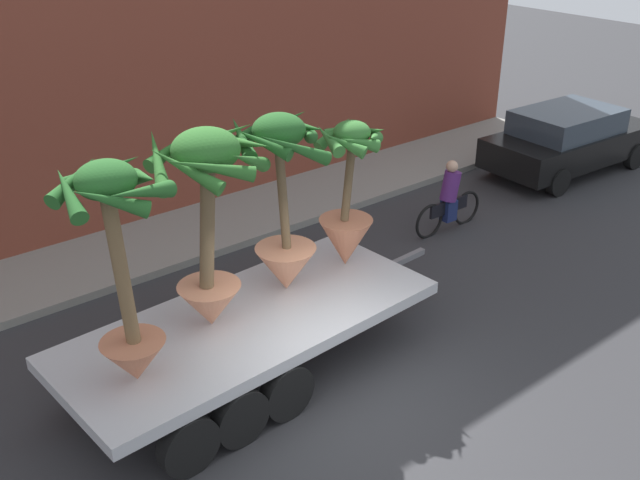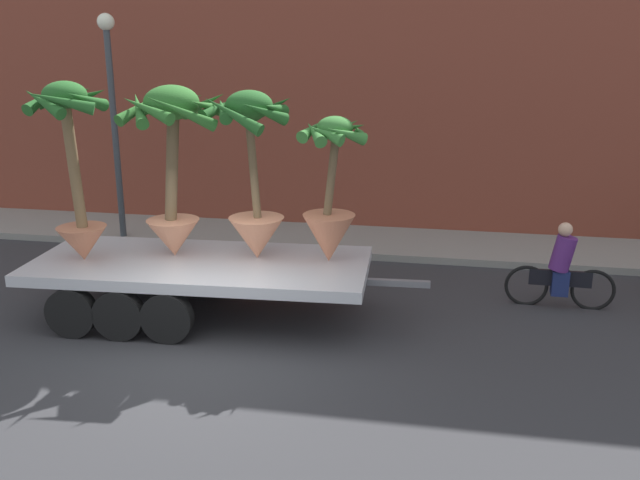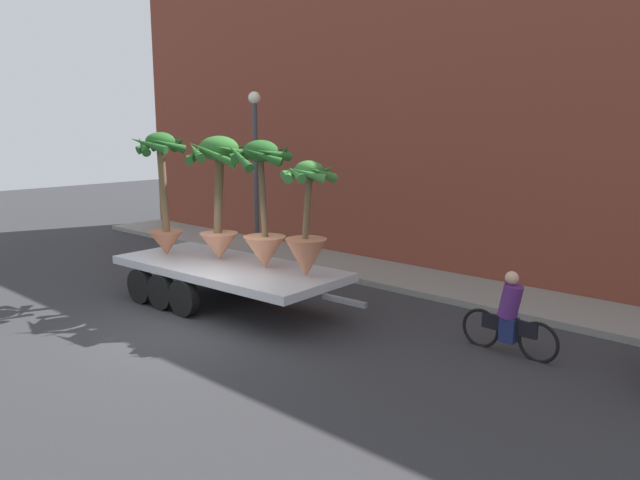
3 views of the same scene
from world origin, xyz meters
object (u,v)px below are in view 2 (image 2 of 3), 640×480
object	(u,v)px
cyclist	(561,270)
potted_palm_front	(253,178)
potted_palm_middle	(74,168)
flatbed_trailer	(186,272)
street_lamp	(112,98)
potted_palm_rear	(331,201)
potted_palm_extra	(172,159)

from	to	relation	value
cyclist	potted_palm_front	bearing A→B (deg)	-166.28
potted_palm_middle	potted_palm_front	distance (m)	2.84
flatbed_trailer	potted_palm_front	distance (m)	1.95
potted_palm_front	street_lamp	world-z (taller)	street_lamp
potted_palm_front	flatbed_trailer	bearing A→B (deg)	-163.98
potted_palm_middle	street_lamp	distance (m)	4.38
potted_palm_rear	potted_palm_extra	distance (m)	2.64
cyclist	potted_palm_extra	bearing A→B (deg)	-167.85
cyclist	street_lamp	size ratio (longest dim) A/B	0.38
street_lamp	potted_palm_middle	bearing A→B (deg)	-71.79
potted_palm_front	potted_palm_middle	bearing A→B (deg)	-167.12
potted_palm_rear	cyclist	distance (m)	4.20
potted_palm_rear	cyclist	bearing A→B (deg)	17.46
potted_palm_extra	flatbed_trailer	bearing A→B (deg)	-43.02
flatbed_trailer	cyclist	world-z (taller)	cyclist
flatbed_trailer	street_lamp	world-z (taller)	street_lamp
flatbed_trailer	potted_palm_extra	world-z (taller)	potted_palm_extra
potted_palm_rear	potted_palm_middle	world-z (taller)	potted_palm_middle
cyclist	street_lamp	distance (m)	9.79
potted_palm_middle	street_lamp	bearing A→B (deg)	108.21
potted_palm_front	potted_palm_extra	xyz separation A→B (m)	(-1.30, -0.13, 0.28)
flatbed_trailer	potted_palm_extra	size ratio (longest dim) A/B	2.33
potted_palm_middle	street_lamp	size ratio (longest dim) A/B	0.60
flatbed_trailer	potted_palm_middle	world-z (taller)	potted_palm_middle
potted_palm_middle	cyclist	world-z (taller)	potted_palm_middle
flatbed_trailer	potted_palm_extra	bearing A→B (deg)	136.98
potted_palm_middle	flatbed_trailer	bearing A→B (deg)	10.76
potted_palm_middle	potted_palm_extra	size ratio (longest dim) A/B	1.03
potted_palm_rear	potted_palm_extra	size ratio (longest dim) A/B	0.84
potted_palm_front	potted_palm_extra	bearing A→B (deg)	-174.13
flatbed_trailer	street_lamp	bearing A→B (deg)	128.46
potted_palm_front	cyclist	size ratio (longest dim) A/B	1.49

